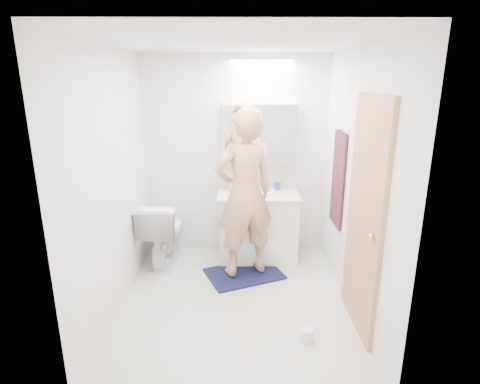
{
  "coord_description": "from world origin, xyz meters",
  "views": [
    {
      "loc": [
        0.02,
        -3.33,
        2.1
      ],
      "look_at": [
        0.05,
        0.25,
        1.05
      ],
      "focal_mm": 28.7,
      "sensor_mm": 36.0,
      "label": 1
    }
  ],
  "objects_px": {
    "toilet_paper_roll": "(307,334)",
    "medicine_cabinet": "(261,133)",
    "soap_bottle_a": "(231,180)",
    "soap_bottle_b": "(239,182)",
    "toothbrush_cup": "(277,186)",
    "person": "(245,194)",
    "vanity_cabinet": "(258,228)",
    "toilet": "(163,232)"
  },
  "relations": [
    {
      "from": "toilet_paper_roll",
      "to": "medicine_cabinet",
      "type": "bearing_deg",
      "value": 99.77
    },
    {
      "from": "medicine_cabinet",
      "to": "soap_bottle_a",
      "type": "bearing_deg",
      "value": -170.36
    },
    {
      "from": "soap_bottle_b",
      "to": "toilet_paper_roll",
      "type": "xyz_separation_m",
      "value": [
        0.56,
        -1.73,
        -0.86
      ]
    },
    {
      "from": "medicine_cabinet",
      "to": "toothbrush_cup",
      "type": "bearing_deg",
      "value": -13.54
    },
    {
      "from": "person",
      "to": "soap_bottle_b",
      "type": "distance_m",
      "value": 0.62
    },
    {
      "from": "person",
      "to": "toothbrush_cup",
      "type": "xyz_separation_m",
      "value": [
        0.41,
        0.59,
        -0.08
      ]
    },
    {
      "from": "vanity_cabinet",
      "to": "toilet",
      "type": "distance_m",
      "value": 1.12
    },
    {
      "from": "medicine_cabinet",
      "to": "vanity_cabinet",
      "type": "bearing_deg",
      "value": -98.11
    },
    {
      "from": "toothbrush_cup",
      "to": "toilet_paper_roll",
      "type": "distance_m",
      "value": 1.9
    },
    {
      "from": "vanity_cabinet",
      "to": "toilet",
      "type": "relative_size",
      "value": 1.15
    },
    {
      "from": "vanity_cabinet",
      "to": "toilet",
      "type": "bearing_deg",
      "value": -174.11
    },
    {
      "from": "soap_bottle_b",
      "to": "person",
      "type": "bearing_deg",
      "value": -85.12
    },
    {
      "from": "vanity_cabinet",
      "to": "medicine_cabinet",
      "type": "relative_size",
      "value": 1.02
    },
    {
      "from": "soap_bottle_a",
      "to": "medicine_cabinet",
      "type": "bearing_deg",
      "value": 9.64
    },
    {
      "from": "toilet",
      "to": "toilet_paper_roll",
      "type": "bearing_deg",
      "value": 140.05
    },
    {
      "from": "toilet",
      "to": "person",
      "type": "height_order",
      "value": "person"
    },
    {
      "from": "vanity_cabinet",
      "to": "person",
      "type": "relative_size",
      "value": 0.5
    },
    {
      "from": "medicine_cabinet",
      "to": "soap_bottle_b",
      "type": "relative_size",
      "value": 4.78
    },
    {
      "from": "vanity_cabinet",
      "to": "person",
      "type": "distance_m",
      "value": 0.72
    },
    {
      "from": "medicine_cabinet",
      "to": "toothbrush_cup",
      "type": "distance_m",
      "value": 0.67
    },
    {
      "from": "toothbrush_cup",
      "to": "toilet_paper_roll",
      "type": "bearing_deg",
      "value": -86.79
    },
    {
      "from": "vanity_cabinet",
      "to": "toilet_paper_roll",
      "type": "relative_size",
      "value": 8.18
    },
    {
      "from": "toilet",
      "to": "toothbrush_cup",
      "type": "distance_m",
      "value": 1.46
    },
    {
      "from": "toilet",
      "to": "soap_bottle_b",
      "type": "bearing_deg",
      "value": -156.85
    },
    {
      "from": "vanity_cabinet",
      "to": "soap_bottle_a",
      "type": "relative_size",
      "value": 3.65
    },
    {
      "from": "soap_bottle_a",
      "to": "toilet_paper_roll",
      "type": "distance_m",
      "value": 2.03
    },
    {
      "from": "medicine_cabinet",
      "to": "toothbrush_cup",
      "type": "height_order",
      "value": "medicine_cabinet"
    },
    {
      "from": "toothbrush_cup",
      "to": "person",
      "type": "bearing_deg",
      "value": -124.51
    },
    {
      "from": "medicine_cabinet",
      "to": "soap_bottle_b",
      "type": "height_order",
      "value": "medicine_cabinet"
    },
    {
      "from": "soap_bottle_b",
      "to": "toilet",
      "type": "bearing_deg",
      "value": -161.71
    },
    {
      "from": "vanity_cabinet",
      "to": "toothbrush_cup",
      "type": "distance_m",
      "value": 0.55
    },
    {
      "from": "vanity_cabinet",
      "to": "medicine_cabinet",
      "type": "distance_m",
      "value": 1.13
    },
    {
      "from": "medicine_cabinet",
      "to": "person",
      "type": "relative_size",
      "value": 0.49
    },
    {
      "from": "medicine_cabinet",
      "to": "person",
      "type": "bearing_deg",
      "value": -107.27
    },
    {
      "from": "soap_bottle_a",
      "to": "toilet_paper_roll",
      "type": "height_order",
      "value": "soap_bottle_a"
    },
    {
      "from": "soap_bottle_b",
      "to": "toothbrush_cup",
      "type": "xyz_separation_m",
      "value": [
        0.46,
        -0.02,
        -0.05
      ]
    },
    {
      "from": "person",
      "to": "soap_bottle_a",
      "type": "height_order",
      "value": "person"
    },
    {
      "from": "soap_bottle_b",
      "to": "toothbrush_cup",
      "type": "bearing_deg",
      "value": -2.49
    },
    {
      "from": "person",
      "to": "soap_bottle_b",
      "type": "relative_size",
      "value": 9.75
    },
    {
      "from": "vanity_cabinet",
      "to": "toothbrush_cup",
      "type": "xyz_separation_m",
      "value": [
        0.24,
        0.16,
        0.47
      ]
    },
    {
      "from": "soap_bottle_a",
      "to": "toilet_paper_roll",
      "type": "relative_size",
      "value": 2.24
    },
    {
      "from": "toilet_paper_roll",
      "to": "person",
      "type": "bearing_deg",
      "value": 114.19
    }
  ]
}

